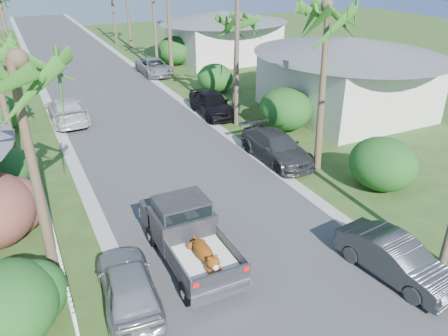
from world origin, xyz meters
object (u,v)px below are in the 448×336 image
parked_car_rd (154,67)px  parked_car_ln (128,285)px  parked_car_rm (276,147)px  utility_pole_c (154,18)px  utility_pole_d (112,2)px  utility_pole_b (237,48)px  palm_r_b (236,18)px  pickup_truck (186,230)px  parked_car_rn (395,259)px  palm_r_a (331,7)px  parked_car_lf (66,110)px  parked_car_rf (212,103)px  house_right_far (222,37)px  house_right_near (346,79)px  palm_l_a (10,62)px

parked_car_rd → parked_car_ln: bearing=-109.5°
parked_car_rm → parked_car_rd: parked_car_rm is taller
utility_pole_c → utility_pole_d: same height
utility_pole_b → utility_pole_d: 30.00m
utility_pole_c → palm_r_b: bearing=-85.6°
pickup_truck → parked_car_rn: pickup_truck is taller
palm_r_b → utility_pole_c: bearing=94.4°
parked_car_rd → palm_r_a: 22.14m
pickup_truck → utility_pole_c: 27.06m
palm_r_b → palm_r_a: bearing=-91.9°
palm_r_b → pickup_truck: bearing=-123.9°
parked_car_ln → parked_car_lf: bearing=-87.3°
parked_car_rf → house_right_far: house_right_far is taller
palm_r_a → house_right_far: size_ratio=0.97×
parked_car_rd → utility_pole_b: utility_pole_b is taller
parked_car_rn → utility_pole_d: utility_pole_d is taller
parked_car_rf → house_right_near: size_ratio=0.52×
utility_pole_b → pickup_truck: bearing=-125.2°
parked_car_lf → palm_l_a: (-2.60, -15.06, 6.19)m
parked_car_rn → parked_car_rf: 17.02m
parked_car_rf → palm_r_b: bearing=-5.8°
parked_car_rn → parked_car_lf: parked_car_lf is taller
palm_r_b → utility_pole_d: (-1.00, 28.00, -1.35)m
house_right_far → parked_car_ln: bearing=-120.8°
palm_r_a → utility_pole_d: (-0.70, 37.00, -2.82)m
pickup_truck → parked_car_rn: size_ratio=1.28×
utility_pole_d → palm_r_b: bearing=-88.0°
parked_car_rn → palm_r_b: palm_r_b is taller
parked_car_lf → palm_r_b: 11.86m
palm_r_a → palm_r_b: size_ratio=1.21×
parked_car_rn → utility_pole_c: size_ratio=0.44×
parked_car_rn → palm_r_b: size_ratio=0.56×
palm_r_b → utility_pole_b: (-1.00, -2.00, -1.35)m
parked_car_rm → utility_pole_b: bearing=82.6°
parked_car_rn → parked_car_rd: 28.79m
house_right_near → utility_pole_c: utility_pole_c is taller
parked_car_ln → palm_r_b: palm_r_b is taller
palm_r_b → house_right_near: 7.99m
palm_l_a → parked_car_lf: bearing=80.2°
parked_car_rd → palm_l_a: bearing=-114.9°
parked_car_rd → utility_pole_d: (0.60, 15.96, 3.93)m
utility_pole_b → utility_pole_c: bearing=90.0°
palm_l_a → utility_pole_c: utility_pole_c is taller
parked_car_ln → palm_r_b: 18.67m
parked_car_ln → utility_pole_c: (9.96, 27.16, 3.93)m
parked_car_rd → parked_car_rf: bearing=-89.9°
house_right_near → utility_pole_b: 7.84m
parked_car_lf → house_right_far: house_right_far is taller
parked_car_lf → utility_pole_d: bearing=-111.8°
parked_car_ln → utility_pole_b: utility_pole_b is taller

